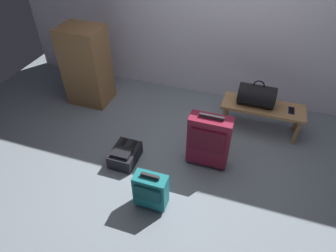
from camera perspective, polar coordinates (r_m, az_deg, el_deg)
The scene contains 8 objects.
ground_plane at distance 3.43m, azimuth 3.52°, elevation -7.60°, with size 6.60×6.60×0.00m, color slate.
bench at distance 3.87m, azimuth 17.77°, elevation 3.03°, with size 1.00×0.36×0.39m.
duffel_bag_black at distance 3.76m, azimuth 16.70°, elevation 5.69°, with size 0.44×0.26×0.34m.
cell_phone at distance 3.86m, azimuth 22.68°, elevation 2.78°, with size 0.07×0.14×0.01m.
suitcase_upright_burgundy at distance 3.24m, azimuth 7.87°, elevation -2.73°, with size 0.45×0.22×0.69m.
suitcase_small_teal at distance 2.90m, azimuth -3.35°, elevation -12.27°, with size 0.32×0.18×0.46m.
backpack_dark at distance 3.45m, azimuth -8.27°, elevation -5.49°, with size 0.28×0.38×0.21m.
side_cabinet at distance 4.30m, azimuth -15.42°, elevation 11.08°, with size 0.56×0.44×1.10m.
Camera 1 is at (0.53, -2.26, 2.53)m, focal length 31.64 mm.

